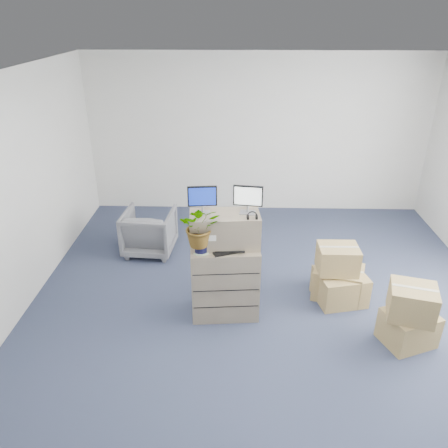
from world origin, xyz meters
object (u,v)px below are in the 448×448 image
at_px(monitor_right, 248,198).
at_px(potted_plant, 200,231).
at_px(water_bottle, 232,233).
at_px(keyboard, 229,250).
at_px(office_chair, 149,229).
at_px(monitor_left, 202,198).
at_px(filing_cabinet_lower, 225,280).

distance_m(monitor_right, potted_plant, 0.64).
bearing_deg(potted_plant, water_bottle, 31.92).
relative_size(keyboard, potted_plant, 0.73).
height_order(monitor_right, keyboard, monitor_right).
bearing_deg(office_chair, monitor_right, 140.38).
xyz_separation_m(monitor_right, potted_plant, (-0.52, -0.20, -0.32)).
distance_m(water_bottle, office_chair, 2.01).
distance_m(monitor_left, office_chair, 2.05).
height_order(filing_cabinet_lower, keyboard, keyboard).
relative_size(monitor_left, potted_plant, 0.63).
height_order(potted_plant, office_chair, potted_plant).
xyz_separation_m(filing_cabinet_lower, potted_plant, (-0.27, -0.13, 0.73)).
height_order(filing_cabinet_lower, water_bottle, water_bottle).
relative_size(monitor_left, office_chair, 0.44).
bearing_deg(office_chair, monitor_left, 128.01).
bearing_deg(potted_plant, keyboard, 3.60).
relative_size(water_bottle, potted_plant, 0.49).
height_order(monitor_left, keyboard, monitor_left).
xyz_separation_m(keyboard, office_chair, (-1.24, 1.59, -0.56)).
relative_size(filing_cabinet_lower, keyboard, 2.42).
relative_size(keyboard, water_bottle, 1.50).
bearing_deg(office_chair, keyboard, 132.57).
bearing_deg(filing_cabinet_lower, office_chair, 124.04).
bearing_deg(water_bottle, keyboard, -99.24).
height_order(filing_cabinet_lower, potted_plant, potted_plant).
xyz_separation_m(potted_plant, office_chair, (-0.93, 1.61, -0.81)).
relative_size(filing_cabinet_lower, monitor_right, 2.78).
bearing_deg(monitor_right, potted_plant, -150.72).
xyz_separation_m(filing_cabinet_lower, keyboard, (0.05, -0.11, 0.47)).
bearing_deg(potted_plant, monitor_right, 21.09).
bearing_deg(monitor_left, water_bottle, -0.66).
distance_m(filing_cabinet_lower, water_bottle, 0.60).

